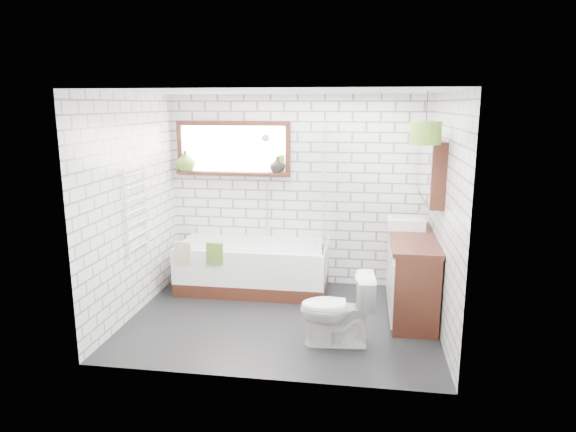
# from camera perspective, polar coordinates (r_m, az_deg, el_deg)

# --- Properties ---
(floor) EXTENTS (3.40, 2.60, 0.01)m
(floor) POSITION_cam_1_polar(r_m,az_deg,el_deg) (5.91, -0.70, -11.43)
(floor) COLOR black
(floor) RESTS_ON ground
(ceiling) EXTENTS (3.40, 2.60, 0.01)m
(ceiling) POSITION_cam_1_polar(r_m,az_deg,el_deg) (5.41, -0.78, 13.71)
(ceiling) COLOR white
(ceiling) RESTS_ON ground
(wall_back) EXTENTS (3.40, 0.01, 2.50)m
(wall_back) POSITION_cam_1_polar(r_m,az_deg,el_deg) (6.79, 1.04, 2.79)
(wall_back) COLOR white
(wall_back) RESTS_ON ground
(wall_front) EXTENTS (3.40, 0.01, 2.50)m
(wall_front) POSITION_cam_1_polar(r_m,az_deg,el_deg) (4.27, -3.57, -2.95)
(wall_front) COLOR white
(wall_front) RESTS_ON ground
(wall_left) EXTENTS (0.01, 2.60, 2.50)m
(wall_left) POSITION_cam_1_polar(r_m,az_deg,el_deg) (6.03, -16.94, 1.04)
(wall_left) COLOR white
(wall_left) RESTS_ON ground
(wall_right) EXTENTS (0.01, 2.60, 2.50)m
(wall_right) POSITION_cam_1_polar(r_m,az_deg,el_deg) (5.51, 17.03, 0.01)
(wall_right) COLOR white
(wall_right) RESTS_ON ground
(window) EXTENTS (1.52, 0.16, 0.68)m
(window) POSITION_cam_1_polar(r_m,az_deg,el_deg) (6.84, -6.13, 7.44)
(window) COLOR black
(window) RESTS_ON wall_back
(towel_radiator) EXTENTS (0.06, 0.52, 1.00)m
(towel_radiator) POSITION_cam_1_polar(r_m,az_deg,el_deg) (6.02, -16.52, 0.56)
(towel_radiator) COLOR white
(towel_radiator) RESTS_ON wall_left
(mirror_cabinet) EXTENTS (0.16, 1.20, 0.70)m
(mirror_cabinet) POSITION_cam_1_polar(r_m,az_deg,el_deg) (6.02, 15.66, 4.96)
(mirror_cabinet) COLOR black
(mirror_cabinet) RESTS_ON wall_right
(shower_riser) EXTENTS (0.02, 0.02, 1.30)m
(shower_riser) POSITION_cam_1_polar(r_m,az_deg,el_deg) (6.79, -2.36, 3.64)
(shower_riser) COLOR silver
(shower_riser) RESTS_ON wall_back
(bathtub) EXTENTS (1.90, 0.84, 0.62)m
(bathtub) POSITION_cam_1_polar(r_m,az_deg,el_deg) (6.70, -3.90, -5.68)
(bathtub) COLOR white
(bathtub) RESTS_ON floor
(shower_screen) EXTENTS (0.02, 0.72, 1.50)m
(shower_screen) POSITION_cam_1_polar(r_m,az_deg,el_deg) (6.31, 4.25, 3.09)
(shower_screen) COLOR white
(shower_screen) RESTS_ON bathtub
(towel_green) EXTENTS (0.20, 0.05, 0.27)m
(towel_green) POSITION_cam_1_polar(r_m,az_deg,el_deg) (6.32, -8.14, -4.16)
(towel_green) COLOR #4A6F21
(towel_green) RESTS_ON bathtub
(towel_beige) EXTENTS (0.21, 0.05, 0.27)m
(towel_beige) POSITION_cam_1_polar(r_m,az_deg,el_deg) (6.44, -11.60, -3.97)
(towel_beige) COLOR #C0B585
(towel_beige) RESTS_ON bathtub
(vanity) EXTENTS (0.51, 1.58, 0.91)m
(vanity) POSITION_cam_1_polar(r_m,az_deg,el_deg) (6.17, 13.50, -6.18)
(vanity) COLOR black
(vanity) RESTS_ON floor
(basin) EXTENTS (0.44, 0.38, 0.13)m
(basin) POSITION_cam_1_polar(r_m,az_deg,el_deg) (6.36, 12.94, -0.75)
(basin) COLOR white
(basin) RESTS_ON vanity
(tap) EXTENTS (0.04, 0.04, 0.18)m
(tap) POSITION_cam_1_polar(r_m,az_deg,el_deg) (6.36, 14.41, -0.14)
(tap) COLOR silver
(tap) RESTS_ON vanity
(toilet) EXTENTS (0.48, 0.76, 0.74)m
(toilet) POSITION_cam_1_polar(r_m,az_deg,el_deg) (5.22, 5.43, -10.28)
(toilet) COLOR white
(toilet) RESTS_ON floor
(vase_olive) EXTENTS (0.32, 0.32, 0.27)m
(vase_olive) POSITION_cam_1_polar(r_m,az_deg,el_deg) (7.02, -11.32, 5.89)
(vase_olive) COLOR #517423
(vase_olive) RESTS_ON window
(vase_dark) EXTENTS (0.27, 0.27, 0.21)m
(vase_dark) POSITION_cam_1_polar(r_m,az_deg,el_deg) (6.71, -1.19, 5.58)
(vase_dark) COLOR black
(vase_dark) RESTS_ON window
(bottle) EXTENTS (0.09, 0.09, 0.23)m
(bottle) POSITION_cam_1_polar(r_m,az_deg,el_deg) (6.70, -0.74, 5.64)
(bottle) COLOR #517423
(bottle) RESTS_ON window
(pendant) EXTENTS (0.30, 0.30, 0.22)m
(pendant) POSITION_cam_1_polar(r_m,az_deg,el_deg) (5.24, 15.03, 8.91)
(pendant) COLOR #4A6F21
(pendant) RESTS_ON ceiling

